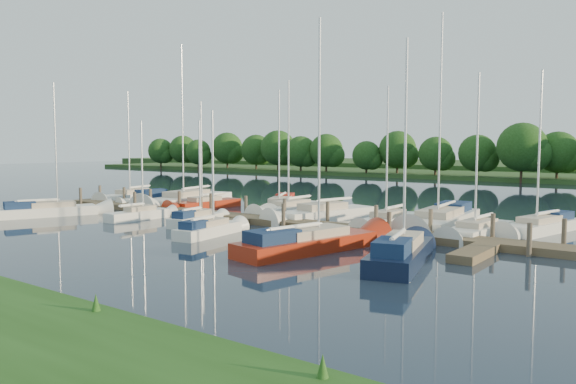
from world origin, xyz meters
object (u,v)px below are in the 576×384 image
Objects in this scene: sailboat_n_5 at (290,210)px; sailboat_s_2 at (197,220)px; sailboat_n_0 at (132,198)px; motorboat at (149,201)px; dock at (246,220)px.

sailboat_n_5 is 1.46× the size of sailboat_s_2.
motorboat is at bearing 147.75° from sailboat_n_0.
dock is 7.44× the size of motorboat.
motorboat is (-14.22, 3.61, 0.15)m from dock.
dock is 5.63× the size of sailboat_s_2.
sailboat_s_2 is at bearing 81.38° from sailboat_n_5.
sailboat_n_5 is at bearing 169.94° from sailboat_n_0.
motorboat is 13.76m from sailboat_n_5.
sailboat_n_5 is at bearing 71.12° from sailboat_s_2.
motorboat is at bearing 144.03° from sailboat_s_2.
sailboat_s_2 is (-1.39, -8.36, 0.05)m from sailboat_n_5.
motorboat is (4.58, -1.70, 0.08)m from sailboat_n_0.
sailboat_n_5 is (13.57, 2.28, -0.08)m from motorboat.
sailboat_n_0 reaches higher than motorboat.
motorboat is 0.52× the size of sailboat_n_5.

